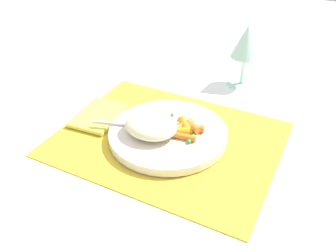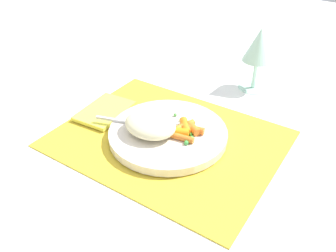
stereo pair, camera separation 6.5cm
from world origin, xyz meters
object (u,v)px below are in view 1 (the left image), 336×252
wine_glass (246,44)px  rice_mound (151,126)px  plate (168,134)px  fork (148,127)px  carrot_portion (183,129)px  napkin (99,115)px

wine_glass → rice_mound: bearing=-104.4°
plate → fork: 0.04m
plate → fork: (-0.04, -0.01, 0.01)m
fork → rice_mound: bearing=-41.7°
rice_mound → carrot_portion: rice_mound is taller
napkin → carrot_portion: bearing=2.5°
rice_mound → carrot_portion: size_ratio=1.18×
carrot_portion → fork: size_ratio=0.49×
wine_glass → napkin: bearing=-127.5°
rice_mound → wine_glass: 0.34m
fork → napkin: fork is taller
rice_mound → fork: rice_mound is taller
fork → wine_glass: bearing=72.3°
carrot_portion → wine_glass: (0.03, 0.29, 0.08)m
fork → napkin: 0.13m
fork → napkin: (-0.13, 0.01, -0.02)m
plate → fork: bearing=-162.5°
rice_mound → wine_glass: bearing=75.6°
wine_glass → napkin: 0.39m
plate → wine_glass: bearing=78.7°
carrot_portion → rice_mound: bearing=-146.4°
plate → rice_mound: rice_mound is taller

